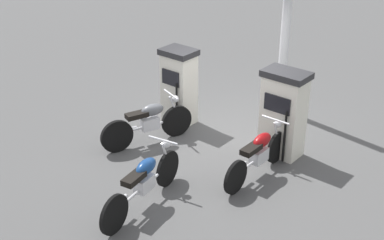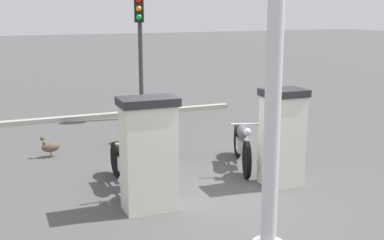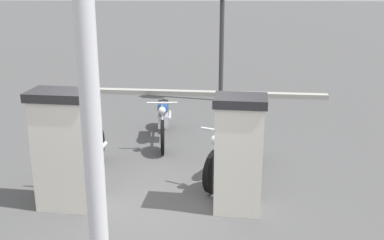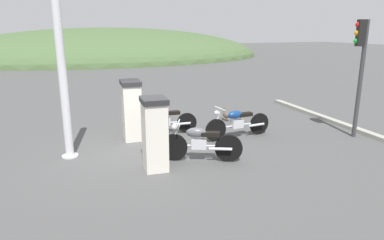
% 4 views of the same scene
% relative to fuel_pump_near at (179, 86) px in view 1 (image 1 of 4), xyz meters
% --- Properties ---
extents(ground_plane, '(120.00, 120.00, 0.00)m').
position_rel_fuel_pump_near_xyz_m(ground_plane, '(0.09, 1.21, -0.84)').
color(ground_plane, '#4C4C4C').
extents(fuel_pump_near, '(0.64, 0.75, 1.65)m').
position_rel_fuel_pump_near_xyz_m(fuel_pump_near, '(0.00, 0.00, 0.00)').
color(fuel_pump_near, silver).
rests_on(fuel_pump_near, ground).
extents(fuel_pump_far, '(0.64, 0.89, 1.70)m').
position_rel_fuel_pump_near_xyz_m(fuel_pump_far, '(-0.00, 2.42, 0.02)').
color(fuel_pump_far, silver).
rests_on(fuel_pump_far, ground).
extents(motorcycle_near_pump, '(1.84, 0.94, 0.97)m').
position_rel_fuel_pump_near_xyz_m(motorcycle_near_pump, '(1.13, 0.06, -0.38)').
color(motorcycle_near_pump, black).
rests_on(motorcycle_near_pump, ground).
extents(motorcycle_far_pump, '(1.95, 0.56, 0.95)m').
position_rel_fuel_pump_near_xyz_m(motorcycle_far_pump, '(0.98, 2.45, -0.37)').
color(motorcycle_far_pump, black).
rests_on(motorcycle_far_pump, ground).
extents(motorcycle_extra, '(2.17, 0.56, 0.96)m').
position_rel_fuel_pump_near_xyz_m(motorcycle_extra, '(2.86, 1.35, -0.36)').
color(motorcycle_extra, black).
rests_on(motorcycle_extra, ground).
extents(canopy_support_pole, '(0.40, 0.40, 4.14)m').
position_rel_fuel_pump_near_xyz_m(canopy_support_pole, '(-1.79, 1.53, 1.16)').
color(canopy_support_pole, silver).
rests_on(canopy_support_pole, ground).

